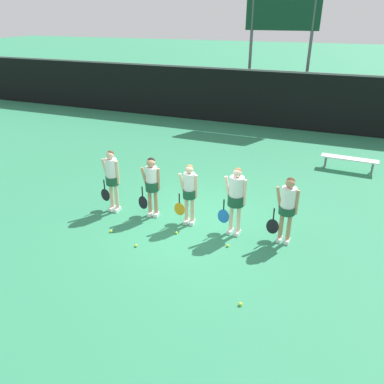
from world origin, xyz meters
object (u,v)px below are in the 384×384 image
object	(u,v)px
player_4	(287,205)
player_0	(112,176)
player_3	(236,196)
tennis_ball_3	(176,233)
tennis_ball_5	(240,304)
tennis_ball_2	(136,245)
scoreboard	(282,23)
bench_courtside	(349,160)
player_1	(152,182)
player_2	(189,190)
tennis_ball_0	(111,231)
tennis_ball_4	(290,210)
tennis_ball_1	(228,246)

from	to	relation	value
player_4	player_0	bearing A→B (deg)	-175.47
player_0	player_3	xyz separation A→B (m)	(3.40, 0.06, 0.01)
player_3	player_0	bearing A→B (deg)	-174.72
player_3	tennis_ball_3	xyz separation A→B (m)	(-1.31, -0.58, -0.99)
tennis_ball_5	player_0	bearing A→B (deg)	150.57
tennis_ball_2	player_0	bearing A→B (deg)	136.12
scoreboard	bench_courtside	size ratio (longest dim) A/B	3.16
player_1	bench_courtside	bearing A→B (deg)	37.14
bench_courtside	player_4	world-z (taller)	player_4
player_1	player_2	distance (m)	1.06
player_2	tennis_ball_0	distance (m)	2.20
player_0	player_4	distance (m)	4.60
player_1	tennis_ball_3	bearing A→B (deg)	-44.87
bench_courtside	tennis_ball_2	xyz separation A→B (m)	(-4.49, -6.87, -0.36)
tennis_ball_5	bench_courtside	bearing A→B (deg)	77.71
bench_courtside	player_4	bearing A→B (deg)	-101.18
bench_courtside	tennis_ball_2	world-z (taller)	bench_courtside
tennis_ball_4	player_1	bearing A→B (deg)	-155.04
player_2	player_3	distance (m)	1.23
player_0	tennis_ball_3	bearing A→B (deg)	-11.62
tennis_ball_2	tennis_ball_5	world-z (taller)	tennis_ball_5
scoreboard	player_1	bearing A→B (deg)	-96.14
bench_courtside	player_1	distance (m)	7.23
player_2	tennis_ball_0	world-z (taller)	player_2
player_3	player_4	bearing A→B (deg)	8.28
tennis_ball_2	scoreboard	bearing A→B (deg)	86.10
tennis_ball_3	tennis_ball_4	xyz separation A→B (m)	(2.43, 2.24, 0.00)
player_2	tennis_ball_5	distance (m)	3.35
player_0	tennis_ball_1	xyz separation A→B (m)	(3.44, -0.59, -0.98)
player_4	tennis_ball_1	bearing A→B (deg)	-144.89
tennis_ball_1	tennis_ball_3	size ratio (longest dim) A/B	0.99
player_1	tennis_ball_5	xyz separation A→B (m)	(3.11, -2.52, -0.94)
tennis_ball_1	tennis_ball_4	xyz separation A→B (m)	(1.09, 2.32, 0.00)
scoreboard	bench_courtside	bearing A→B (deg)	-56.61
player_1	tennis_ball_3	world-z (taller)	player_1
tennis_ball_3	tennis_ball_5	world-z (taller)	tennis_ball_5
player_3	tennis_ball_3	distance (m)	1.74
tennis_ball_4	tennis_ball_1	bearing A→B (deg)	-115.15
bench_courtside	tennis_ball_1	world-z (taller)	bench_courtside
scoreboard	tennis_ball_2	world-z (taller)	scoreboard
player_2	tennis_ball_4	distance (m)	2.99
tennis_ball_1	tennis_ball_0	bearing A→B (deg)	-170.81
bench_courtside	tennis_ball_0	bearing A→B (deg)	-126.54
tennis_ball_2	tennis_ball_4	xyz separation A→B (m)	(3.08, 3.11, 0.00)
player_3	tennis_ball_1	xyz separation A→B (m)	(0.04, -0.65, -0.99)
scoreboard	player_1	xyz separation A→B (m)	(-1.17, -10.89, -3.58)
bench_courtside	player_0	world-z (taller)	player_0
player_0	tennis_ball_1	world-z (taller)	player_0
player_4	player_3	bearing A→B (deg)	-173.26
scoreboard	player_1	world-z (taller)	scoreboard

